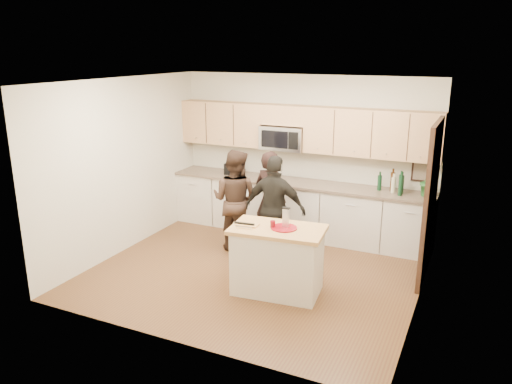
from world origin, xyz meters
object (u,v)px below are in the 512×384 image
at_px(woman_left, 270,200).
at_px(woman_center, 235,200).
at_px(island, 277,260).
at_px(woman_right, 275,209).
at_px(toaster, 234,169).

relative_size(woman_left, woman_center, 0.98).
distance_m(island, woman_right, 1.11).
bearing_deg(island, toaster, 123.21).
bearing_deg(island, woman_left, 110.70).
height_order(island, woman_center, woman_center).
distance_m(island, toaster, 2.78).
relative_size(island, toaster, 4.15).
xyz_separation_m(toaster, woman_left, (1.00, -0.69, -0.25)).
height_order(island, woman_right, woman_right).
bearing_deg(woman_left, island, 130.50).
bearing_deg(woman_right, woman_left, -60.08).
bearing_deg(woman_center, island, 136.11).
height_order(woman_center, woman_right, same).
bearing_deg(woman_right, island, 113.48).
xyz_separation_m(island, woman_left, (-0.71, 1.41, 0.34)).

